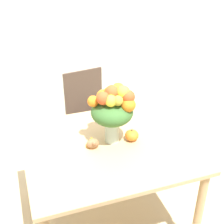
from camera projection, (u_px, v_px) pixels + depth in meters
name	position (u px, v px, depth m)	size (l,w,h in m)	color
ground_plane	(108.00, 217.00, 2.62)	(12.00, 12.00, 0.00)	tan
wall_back	(61.00, 15.00, 3.17)	(8.00, 0.06, 2.70)	silver
dining_table	(108.00, 155.00, 2.29)	(1.18, 1.03, 0.75)	tan
flower_vase	(112.00, 109.00, 2.15)	(0.31, 0.30, 0.44)	#B2CCBC
pumpkin	(132.00, 135.00, 2.27)	(0.10, 0.10, 0.09)	orange
turkey_figurine	(92.00, 142.00, 2.21)	(0.09, 0.12, 0.07)	#936642
dining_chair_near_window	(89.00, 116.00, 3.12)	(0.48, 0.48, 0.93)	#47382D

